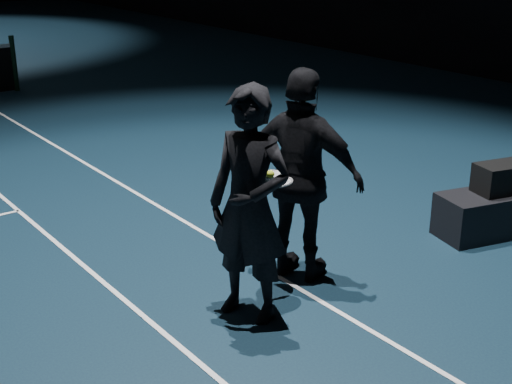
# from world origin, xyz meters

# --- Properties ---
(net_post_right) EXTENTS (0.10, 0.10, 1.10)m
(net_post_right) POSITION_xyz_m (6.40, 0.00, 0.55)
(net_post_right) COLOR black
(net_post_right) RESTS_ON floor
(player_bench) EXTENTS (1.65, 0.91, 0.47)m
(player_bench) POSITION_xyz_m (8.15, -10.18, 0.24)
(player_bench) COLOR black
(player_bench) RESTS_ON floor
(racket_bag) EXTENTS (0.84, 0.53, 0.31)m
(racket_bag) POSITION_xyz_m (8.15, -10.18, 0.63)
(racket_bag) COLOR black
(racket_bag) RESTS_ON player_bench
(player_a) EXTENTS (0.72, 0.86, 1.99)m
(player_a) POSITION_xyz_m (4.88, -9.91, 1.00)
(player_a) COLOR black
(player_a) RESTS_ON floor
(player_b) EXTENTS (0.95, 1.26, 1.99)m
(player_b) POSITION_xyz_m (5.68, -9.64, 1.00)
(player_b) COLOR black
(player_b) RESTS_ON floor
(racket_lower) EXTENTS (0.71, 0.43, 0.03)m
(racket_lower) POSITION_xyz_m (5.30, -9.77, 1.07)
(racket_lower) COLOR black
(racket_lower) RESTS_ON player_a
(racket_upper) EXTENTS (0.71, 0.47, 0.10)m
(racket_upper) POSITION_xyz_m (5.24, -9.75, 1.14)
(racket_upper) COLOR black
(racket_upper) RESTS_ON player_b
(tennis_balls) EXTENTS (0.12, 0.10, 0.12)m
(tennis_balls) POSITION_xyz_m (5.12, -9.83, 1.21)
(tennis_balls) COLOR gold
(tennis_balls) RESTS_ON racket_upper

